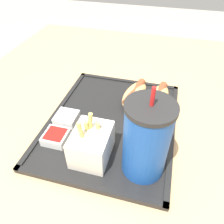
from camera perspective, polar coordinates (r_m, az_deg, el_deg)
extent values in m
cube|color=tan|center=(0.90, 2.71, -19.61)|extent=(1.21, 1.10, 0.77)
cube|color=black|center=(0.57, 0.00, -2.65)|extent=(0.40, 0.32, 0.01)
cube|color=black|center=(0.62, -13.95, 0.47)|extent=(0.40, 0.01, 0.00)
cube|color=black|center=(0.56, 15.46, -4.86)|extent=(0.40, 0.01, 0.00)
cube|color=black|center=(0.72, 4.07, 8.06)|extent=(0.01, 0.32, 0.00)
cube|color=black|center=(0.45, -6.74, -18.41)|extent=(0.01, 0.32, 0.00)
cylinder|color=#194CA5|center=(0.42, 8.86, -7.63)|extent=(0.09, 0.09, 0.16)
cylinder|color=#262626|center=(0.36, 10.21, 1.25)|extent=(0.09, 0.09, 0.01)
cylinder|color=red|center=(0.35, 10.62, 3.99)|extent=(0.01, 0.01, 0.03)
ellipsoid|color=tan|center=(0.63, 11.76, 3.61)|extent=(0.14, 0.08, 0.04)
cylinder|color=brown|center=(0.62, 11.87, 4.25)|extent=(0.12, 0.05, 0.02)
ellipsoid|color=tan|center=(0.63, 5.88, 4.60)|extent=(0.14, 0.08, 0.04)
cylinder|color=brown|center=(0.62, 5.94, 5.25)|extent=(0.12, 0.05, 0.02)
cube|color=silver|center=(0.47, -5.32, -8.46)|extent=(0.10, 0.08, 0.07)
cylinder|color=#EACC60|center=(0.46, -3.59, -5.59)|extent=(0.01, 0.01, 0.06)
cylinder|color=#EACC60|center=(0.46, -5.77, -4.20)|extent=(0.02, 0.02, 0.08)
cylinder|color=#EACC60|center=(0.44, -7.75, -6.62)|extent=(0.01, 0.02, 0.08)
cylinder|color=#EACC60|center=(0.46, -6.50, -5.26)|extent=(0.01, 0.01, 0.06)
cube|color=silver|center=(0.57, -11.77, -1.53)|extent=(0.05, 0.05, 0.02)
cube|color=white|center=(0.57, -11.91, -0.79)|extent=(0.04, 0.04, 0.00)
cube|color=silver|center=(0.53, -14.42, -6.32)|extent=(0.05, 0.05, 0.02)
cube|color=#B21914|center=(0.53, -14.60, -5.58)|extent=(0.04, 0.04, 0.00)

